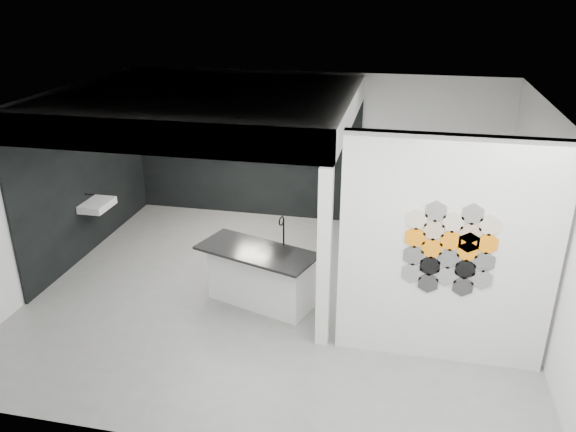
{
  "coord_description": "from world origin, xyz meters",
  "views": [
    {
      "loc": [
        1.64,
        -6.99,
        4.3
      ],
      "look_at": [
        0.1,
        0.3,
        1.15
      ],
      "focal_mm": 35.0,
      "sensor_mm": 36.0,
      "label": 1
    }
  ],
  "objects_px": {
    "glass_vase": "(319,151)",
    "bottle_dark": "(237,146)",
    "partition_panel": "(446,254)",
    "utensil_cup": "(219,146)",
    "kitchen_island": "(260,275)",
    "stockpot": "(202,143)",
    "glass_bowl": "(319,152)",
    "kettle": "(288,149)",
    "wall_basin": "(97,205)"
  },
  "relations": [
    {
      "from": "wall_basin",
      "to": "kitchen_island",
      "type": "xyz_separation_m",
      "value": [
        3.05,
        -1.06,
        -0.4
      ]
    },
    {
      "from": "partition_panel",
      "to": "utensil_cup",
      "type": "height_order",
      "value": "partition_panel"
    },
    {
      "from": "utensil_cup",
      "to": "glass_bowl",
      "type": "bearing_deg",
      "value": 0.0
    },
    {
      "from": "stockpot",
      "to": "glass_vase",
      "type": "xyz_separation_m",
      "value": [
        2.28,
        0.0,
        -0.02
      ]
    },
    {
      "from": "bottle_dark",
      "to": "glass_vase",
      "type": "bearing_deg",
      "value": 0.0
    },
    {
      "from": "partition_panel",
      "to": "kettle",
      "type": "distance_m",
      "value": 4.7
    },
    {
      "from": "glass_bowl",
      "to": "kettle",
      "type": "bearing_deg",
      "value": 180.0
    },
    {
      "from": "kettle",
      "to": "utensil_cup",
      "type": "height_order",
      "value": "kettle"
    },
    {
      "from": "kettle",
      "to": "glass_bowl",
      "type": "height_order",
      "value": "kettle"
    },
    {
      "from": "wall_basin",
      "to": "stockpot",
      "type": "relative_size",
      "value": 2.74
    },
    {
      "from": "kitchen_island",
      "to": "glass_bowl",
      "type": "height_order",
      "value": "glass_bowl"
    },
    {
      "from": "stockpot",
      "to": "utensil_cup",
      "type": "height_order",
      "value": "stockpot"
    },
    {
      "from": "stockpot",
      "to": "glass_bowl",
      "type": "relative_size",
      "value": 1.42
    },
    {
      "from": "kettle",
      "to": "utensil_cup",
      "type": "distance_m",
      "value": 1.34
    },
    {
      "from": "utensil_cup",
      "to": "stockpot",
      "type": "bearing_deg",
      "value": 180.0
    },
    {
      "from": "stockpot",
      "to": "kettle",
      "type": "distance_m",
      "value": 1.68
    },
    {
      "from": "kettle",
      "to": "utensil_cup",
      "type": "xyz_separation_m",
      "value": [
        -1.34,
        0.0,
        -0.03
      ]
    },
    {
      "from": "partition_panel",
      "to": "kettle",
      "type": "height_order",
      "value": "partition_panel"
    },
    {
      "from": "partition_panel",
      "to": "glass_vase",
      "type": "bearing_deg",
      "value": 118.23
    },
    {
      "from": "kitchen_island",
      "to": "stockpot",
      "type": "relative_size",
      "value": 8.22
    },
    {
      "from": "kettle",
      "to": "bottle_dark",
      "type": "distance_m",
      "value": 0.98
    },
    {
      "from": "partition_panel",
      "to": "stockpot",
      "type": "relative_size",
      "value": 12.79
    },
    {
      "from": "kitchen_island",
      "to": "kettle",
      "type": "distance_m",
      "value": 3.27
    },
    {
      "from": "glass_vase",
      "to": "utensil_cup",
      "type": "distance_m",
      "value": 1.94
    },
    {
      "from": "kitchen_island",
      "to": "partition_panel",
      "type": "bearing_deg",
      "value": 1.28
    },
    {
      "from": "stockpot",
      "to": "utensil_cup",
      "type": "xyz_separation_m",
      "value": [
        0.34,
        0.0,
        -0.05
      ]
    },
    {
      "from": "glass_bowl",
      "to": "kitchen_island",
      "type": "bearing_deg",
      "value": -96.13
    },
    {
      "from": "partition_panel",
      "to": "utensil_cup",
      "type": "relative_size",
      "value": 32.33
    },
    {
      "from": "partition_panel",
      "to": "bottle_dark",
      "type": "distance_m",
      "value": 5.32
    },
    {
      "from": "kettle",
      "to": "bottle_dark",
      "type": "bearing_deg",
      "value": 165.08
    },
    {
      "from": "glass_bowl",
      "to": "glass_vase",
      "type": "height_order",
      "value": "glass_vase"
    },
    {
      "from": "wall_basin",
      "to": "kettle",
      "type": "distance_m",
      "value": 3.51
    },
    {
      "from": "glass_vase",
      "to": "bottle_dark",
      "type": "bearing_deg",
      "value": 180.0
    },
    {
      "from": "glass_bowl",
      "to": "utensil_cup",
      "type": "distance_m",
      "value": 1.94
    },
    {
      "from": "glass_vase",
      "to": "glass_bowl",
      "type": "bearing_deg",
      "value": 0.0
    },
    {
      "from": "wall_basin",
      "to": "stockpot",
      "type": "distance_m",
      "value": 2.41
    },
    {
      "from": "glass_vase",
      "to": "utensil_cup",
      "type": "xyz_separation_m",
      "value": [
        -1.94,
        0.0,
        -0.03
      ]
    },
    {
      "from": "bottle_dark",
      "to": "wall_basin",
      "type": "bearing_deg",
      "value": -131.29
    },
    {
      "from": "glass_bowl",
      "to": "glass_vase",
      "type": "xyz_separation_m",
      "value": [
        0.0,
        0.0,
        0.02
      ]
    },
    {
      "from": "partition_panel",
      "to": "glass_vase",
      "type": "height_order",
      "value": "partition_panel"
    },
    {
      "from": "glass_vase",
      "to": "wall_basin",
      "type": "bearing_deg",
      "value": -148.65
    },
    {
      "from": "wall_basin",
      "to": "utensil_cup",
      "type": "distance_m",
      "value": 2.57
    },
    {
      "from": "partition_panel",
      "to": "bottle_dark",
      "type": "relative_size",
      "value": 17.57
    },
    {
      "from": "glass_bowl",
      "to": "utensil_cup",
      "type": "relative_size",
      "value": 1.78
    },
    {
      "from": "glass_vase",
      "to": "utensil_cup",
      "type": "bearing_deg",
      "value": 180.0
    },
    {
      "from": "kitchen_island",
      "to": "utensil_cup",
      "type": "height_order",
      "value": "utensil_cup"
    },
    {
      "from": "stockpot",
      "to": "wall_basin",
      "type": "bearing_deg",
      "value": -118.27
    },
    {
      "from": "glass_vase",
      "to": "kitchen_island",
      "type": "bearing_deg",
      "value": -96.13
    },
    {
      "from": "wall_basin",
      "to": "glass_bowl",
      "type": "distance_m",
      "value": 4.0
    },
    {
      "from": "kettle",
      "to": "utensil_cup",
      "type": "relative_size",
      "value": 2.02
    }
  ]
}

